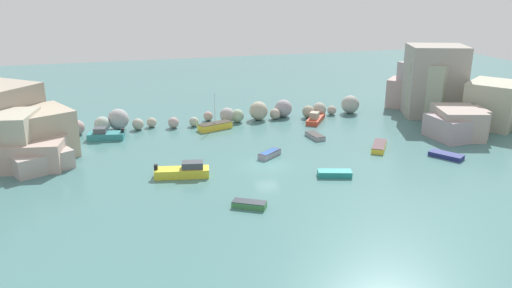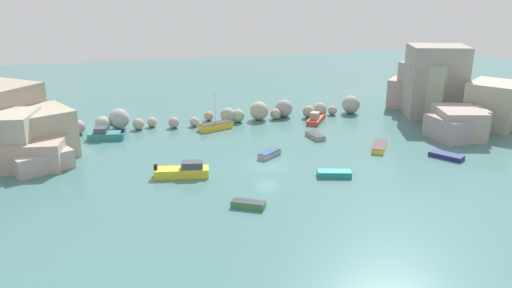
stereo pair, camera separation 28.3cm
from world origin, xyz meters
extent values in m
plane|color=#457473|center=(0.00, 0.00, 0.00)|extent=(160.00, 160.00, 0.00)
cube|color=#9EA483|center=(-26.09, 17.88, 0.94)|extent=(9.42, 6.35, 1.87)
cube|color=tan|center=(-25.23, 9.60, 2.71)|extent=(10.97, 9.98, 5.43)
cube|color=#AFA198|center=(-24.12, 6.23, 1.02)|extent=(7.96, 8.06, 2.04)
cube|color=#AEA893|center=(-27.49, 7.99, 2.90)|extent=(7.67, 6.96, 5.79)
cube|color=tan|center=(-25.05, 7.69, 1.52)|extent=(9.17, 8.69, 3.04)
cube|color=#A79498|center=(32.81, 19.45, 2.00)|extent=(7.38, 7.15, 4.01)
cube|color=#A39496|center=(29.76, 16.64, 3.67)|extent=(6.08, 7.44, 7.33)
cube|color=#A8988E|center=(26.67, 3.52, 1.87)|extent=(6.80, 7.64, 3.74)
cube|color=#A29396|center=(25.66, 2.96, 1.44)|extent=(5.65, 5.98, 2.89)
cube|color=#A6A68F|center=(34.38, 6.57, 3.07)|extent=(9.45, 9.20, 6.15)
cube|color=#9D958B|center=(29.77, 13.69, 5.18)|extent=(9.54, 8.52, 10.36)
cube|color=#AF928E|center=(29.70, 18.35, 2.24)|extent=(8.84, 8.73, 4.47)
cube|color=#A1A78F|center=(28.81, 13.08, 3.97)|extent=(7.05, 7.04, 7.94)
cube|color=#AF9B8F|center=(27.25, 3.64, 1.83)|extent=(6.64, 5.31, 3.66)
sphere|color=#9E9387|center=(-22.26, 18.43, 1.08)|extent=(2.16, 2.16, 2.16)
sphere|color=#A89191|center=(-20.62, 17.71, 0.96)|extent=(1.93, 1.93, 1.93)
sphere|color=#9EABA0|center=(-17.46, 18.03, 1.05)|extent=(2.10, 2.10, 2.10)
sphere|color=#9B9B9E|center=(-15.33, 18.84, 1.40)|extent=(2.80, 2.80, 2.80)
sphere|color=#A3A291|center=(-12.84, 17.86, 0.77)|extent=(1.54, 1.54, 1.54)
sphere|color=#ADA28F|center=(-10.97, 18.64, 0.67)|extent=(1.33, 1.33, 1.33)
sphere|color=#AA9894|center=(-8.11, 17.44, 0.74)|extent=(1.48, 1.48, 1.48)
sphere|color=#A2AB9D|center=(-5.29, 17.45, 0.65)|extent=(1.30, 1.30, 1.30)
sphere|color=#AC9489|center=(-2.86, 19.75, 0.68)|extent=(1.36, 1.36, 1.36)
sphere|color=#A59F9D|center=(-0.41, 18.10, 1.06)|extent=(2.13, 2.13, 2.13)
sphere|color=#95AD90|center=(1.01, 17.89, 0.94)|extent=(1.88, 1.88, 1.88)
sphere|color=#ABA48D|center=(4.25, 18.28, 1.34)|extent=(2.68, 2.68, 2.68)
sphere|color=#ACA08F|center=(6.66, 17.95, 0.78)|extent=(1.57, 1.57, 1.57)
sphere|color=#9B949B|center=(8.25, 18.90, 1.28)|extent=(2.56, 2.56, 2.56)
sphere|color=#9F9C87|center=(11.60, 17.40, 0.91)|extent=(1.82, 1.82, 1.82)
sphere|color=#A5A394|center=(13.46, 17.78, 1.03)|extent=(2.06, 2.06, 2.06)
sphere|color=#B1A094|center=(15.65, 18.08, 0.68)|extent=(1.36, 1.36, 1.36)
sphere|color=#9EA097|center=(18.69, 18.19, 1.35)|extent=(2.69, 2.69, 2.69)
cube|color=#3F8348|center=(-4.70, -9.82, 0.26)|extent=(3.20, 2.49, 0.53)
cube|color=#262D34|center=(-4.70, -9.82, 0.56)|extent=(3.14, 2.44, 0.06)
cube|color=teal|center=(5.75, -5.02, 0.31)|extent=(3.71, 2.31, 0.61)
cube|color=#C44229|center=(11.89, 15.19, 0.33)|extent=(4.41, 5.33, 0.65)
cube|color=#9E937F|center=(11.37, 14.43, 1.12)|extent=(1.72, 1.78, 0.94)
cube|color=black|center=(13.33, 17.26, 0.90)|extent=(0.57, 0.55, 0.50)
cube|color=yellow|center=(-2.77, 15.20, 0.42)|extent=(4.87, 3.00, 0.84)
cube|color=#322C23|center=(-2.77, 15.20, 0.87)|extent=(4.77, 2.94, 0.06)
cylinder|color=silver|center=(-2.77, 15.20, 2.97)|extent=(0.10, 0.10, 4.26)
cube|color=navy|center=(20.42, -3.19, 0.26)|extent=(3.31, 3.94, 0.52)
cube|color=gray|center=(8.81, 7.85, 0.24)|extent=(1.69, 3.29, 0.48)
cube|color=black|center=(8.81, 7.85, 0.51)|extent=(1.66, 3.23, 0.06)
cube|color=gold|center=(-9.46, -0.81, 0.45)|extent=(5.77, 2.70, 0.90)
cube|color=#3F444C|center=(-8.38, -1.01, 1.24)|extent=(2.35, 1.65, 0.69)
cube|color=black|center=(-12.04, -0.35, 1.15)|extent=(0.43, 0.50, 0.50)
cube|color=gray|center=(1.05, 2.57, 0.29)|extent=(3.19, 2.85, 0.59)
cube|color=#2E2630|center=(1.05, 2.57, 0.62)|extent=(3.13, 2.79, 0.06)
cube|color=#234C93|center=(1.05, 2.57, 0.63)|extent=(2.71, 2.42, 0.08)
cube|color=yellow|center=(14.59, 1.72, 0.29)|extent=(3.69, 4.50, 0.59)
cube|color=#301A1F|center=(14.59, 1.72, 0.62)|extent=(3.62, 4.41, 0.06)
cube|color=teal|center=(-17.02, 14.56, 0.44)|extent=(4.73, 2.60, 0.87)
cube|color=#3F444C|center=(-17.66, 14.68, 1.21)|extent=(1.74, 1.67, 0.68)
cube|color=black|center=(-14.96, 14.21, 1.12)|extent=(0.43, 0.49, 0.50)
camera|label=1|loc=(-15.30, -49.58, 19.50)|focal=35.42mm
camera|label=2|loc=(-15.03, -49.66, 19.50)|focal=35.42mm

